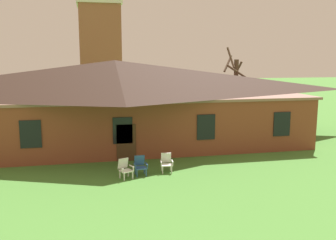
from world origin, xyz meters
name	(u,v)px	position (x,y,z in m)	size (l,w,h in m)	color
brick_building	(116,101)	(0.00, 19.66, 2.87)	(25.36, 10.40, 5.63)	brown
dome_tower	(100,38)	(-0.24, 40.44, 8.23)	(5.18, 5.18, 18.09)	#93563D
lawn_chair_by_porch	(125,168)	(-0.20, 11.59, 0.50)	(0.79, 0.83, 0.96)	white
lawn_chair_near_door	(140,165)	(0.59, 11.94, 0.50)	(0.67, 0.69, 0.96)	#2D5693
lawn_chair_left_end	(166,162)	(1.98, 12.17, 0.50)	(0.68, 0.71, 0.96)	silver
bare_tree_beside_building	(235,90)	(9.66, 21.89, 3.31)	(1.94, 2.22, 6.65)	brown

